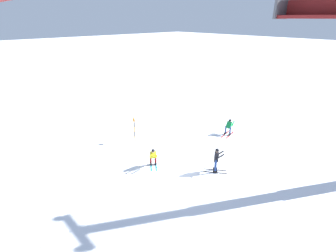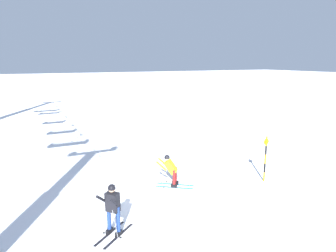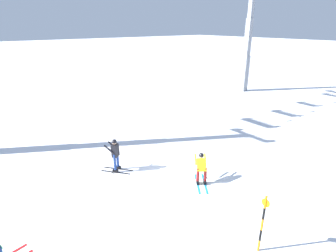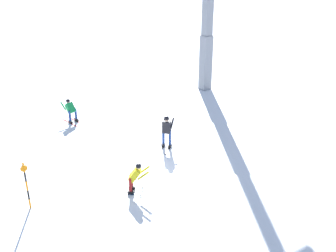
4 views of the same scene
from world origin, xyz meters
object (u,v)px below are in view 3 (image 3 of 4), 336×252
at_px(skier_carving_main, 201,166).
at_px(skier_distant_uphill, 115,153).
at_px(trail_marker_pole, 262,222).
at_px(lift_tower_far, 247,44).

height_order(skier_carving_main, skier_distant_uphill, skier_distant_uphill).
bearing_deg(skier_carving_main, trail_marker_pole, -108.92).
distance_m(skier_carving_main, trail_marker_pole, 4.44).
xyz_separation_m(lift_tower_far, trail_marker_pole, (-18.43, -14.62, -3.90)).
bearing_deg(skier_carving_main, lift_tower_far, 31.54).
xyz_separation_m(trail_marker_pole, skier_distant_uphill, (-1.27, 7.61, -0.12)).
xyz_separation_m(skier_carving_main, lift_tower_far, (17.00, 10.43, 4.23)).
bearing_deg(skier_distant_uphill, lift_tower_far, 19.59).
xyz_separation_m(lift_tower_far, skier_distant_uphill, (-19.70, -7.01, -4.03)).
bearing_deg(lift_tower_far, skier_distant_uphill, -160.41).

